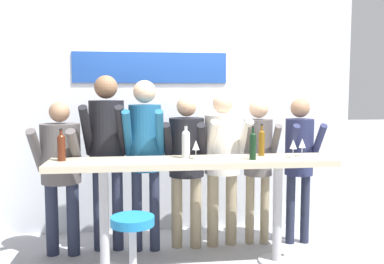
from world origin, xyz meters
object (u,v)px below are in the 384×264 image
person_right (258,154)px  person_center_right (223,153)px  wine_bottle_1 (262,141)px  person_center_left (145,145)px  person_far_right (299,153)px  wine_bottle_2 (61,146)px  wine_glass_1 (302,144)px  person_center (186,155)px  person_left (107,142)px  wine_glass_2 (196,146)px  wine_bottle_3 (253,145)px  bar_stool (133,247)px  wine_glass_0 (293,145)px  tasting_table (193,176)px  person_far_left (61,162)px  wine_bottle_0 (186,142)px

person_right → person_center_right: bearing=-175.4°
wine_bottle_1 → person_center_left: bearing=163.1°
person_center_left → person_far_right: bearing=5.6°
wine_bottle_2 → wine_glass_1: wine_bottle_2 is taller
person_center → wine_bottle_2: person_center is taller
person_left → wine_bottle_2: person_left is taller
person_far_right → wine_glass_1: person_far_right is taller
person_center_right → wine_glass_2: bearing=-132.6°
person_center_left → wine_bottle_3: bearing=-25.1°
bar_stool → wine_glass_1: (1.65, 0.69, 0.71)m
person_left → wine_glass_1: 1.99m
wine_glass_1 → wine_glass_2: 1.06m
person_left → wine_bottle_3: bearing=-20.0°
wine_glass_0 → wine_glass_2: size_ratio=1.00×
tasting_table → wine_bottle_2: bearing=177.4°
person_far_right → wine_bottle_1: size_ratio=5.08×
tasting_table → wine_bottle_1: 0.78m
wine_bottle_1 → wine_bottle_2: 1.92m
tasting_table → person_far_right: (1.24, 0.49, 0.12)m
wine_bottle_2 → wine_glass_2: wine_bottle_2 is taller
wine_glass_0 → person_center_right: bearing=135.1°
person_center → wine_glass_1: (1.09, -0.49, 0.17)m
person_far_left → wine_glass_2: (1.32, -0.45, 0.21)m
wine_glass_0 → wine_bottle_1: bearing=147.8°
person_center → wine_bottle_1: person_center is taller
person_center_right → person_center: bearing=174.7°
person_center_right → wine_bottle_0: size_ratio=5.11×
person_center → wine_glass_2: 0.53m
tasting_table → bar_stool: (-0.57, -0.66, -0.42)m
bar_stool → person_far_right: 2.21m
person_left → person_right: person_left is taller
person_center_right → wine_glass_2: person_center_right is taller
person_right → wine_bottle_0: person_right is taller
person_far_right → wine_bottle_0: bearing=-161.8°
wine_bottle_0 → tasting_table: bearing=-51.8°
bar_stool → wine_glass_1: bearing=22.7°
tasting_table → person_center_left: size_ratio=1.50×
person_right → wine_glass_1: bearing=-56.3°
bar_stool → person_left: size_ratio=0.38×
wine_bottle_3 → person_far_left: bearing=163.0°
person_right → wine_bottle_2: person_right is taller
bar_stool → wine_bottle_3: wine_bottle_3 is taller
person_far_left → wine_bottle_2: bearing=-71.3°
person_far_right → person_left: bearing=179.1°
wine_bottle_1 → wine_bottle_0: bearing=-176.1°
wine_bottle_0 → wine_bottle_3: size_ratio=1.03×
wine_glass_2 → wine_bottle_1: bearing=9.5°
person_center_right → wine_bottle_0: person_center_right is taller
tasting_table → wine_glass_1: size_ratio=15.24×
person_left → wine_glass_0: 1.90m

